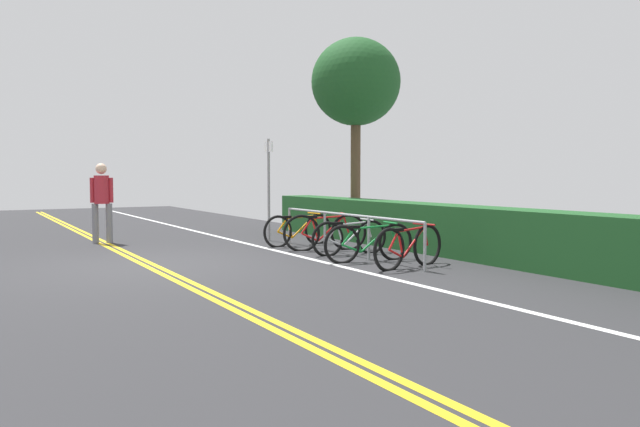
# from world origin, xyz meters

# --- Properties ---
(ground_plane) EXTENTS (37.70, 11.87, 0.05)m
(ground_plane) POSITION_xyz_m (0.00, 0.00, -0.03)
(ground_plane) COLOR #2B2B2D
(centre_line_yellow_inner) EXTENTS (33.93, 0.10, 0.00)m
(centre_line_yellow_inner) POSITION_xyz_m (0.00, -0.08, 0.00)
(centre_line_yellow_inner) COLOR gold
(centre_line_yellow_inner) RESTS_ON ground_plane
(centre_line_yellow_outer) EXTENTS (33.93, 0.10, 0.00)m
(centre_line_yellow_outer) POSITION_xyz_m (0.00, 0.08, 0.00)
(centre_line_yellow_outer) COLOR gold
(centre_line_yellow_outer) RESTS_ON ground_plane
(bike_lane_stripe_white) EXTENTS (33.93, 0.12, 0.00)m
(bike_lane_stripe_white) POSITION_xyz_m (0.00, 2.71, 0.00)
(bike_lane_stripe_white) COLOR white
(bike_lane_stripe_white) RESTS_ON ground_plane
(bike_rack) EXTENTS (4.63, 0.05, 0.79)m
(bike_rack) POSITION_xyz_m (0.56, 3.54, 0.59)
(bike_rack) COLOR #9EA0A5
(bike_rack) RESTS_ON ground_plane
(bicycle_0) EXTENTS (0.46, 1.73, 0.72)m
(bicycle_0) POSITION_xyz_m (-1.29, 3.52, 0.34)
(bicycle_0) COLOR black
(bicycle_0) RESTS_ON ground_plane
(bicycle_1) EXTENTS (0.62, 1.66, 0.78)m
(bicycle_1) POSITION_xyz_m (-0.27, 3.59, 0.36)
(bicycle_1) COLOR black
(bicycle_1) RESTS_ON ground_plane
(bicycle_2) EXTENTS (0.46, 1.63, 0.70)m
(bicycle_2) POSITION_xyz_m (0.51, 3.66, 0.32)
(bicycle_2) COLOR black
(bicycle_2) RESTS_ON ground_plane
(bicycle_3) EXTENTS (0.46, 1.74, 0.71)m
(bicycle_3) POSITION_xyz_m (1.46, 3.44, 0.33)
(bicycle_3) COLOR black
(bicycle_3) RESTS_ON ground_plane
(bicycle_4) EXTENTS (0.49, 1.65, 0.73)m
(bicycle_4) POSITION_xyz_m (2.37, 3.60, 0.34)
(bicycle_4) COLOR black
(bicycle_4) RESTS_ON ground_plane
(pedestrian) EXTENTS (0.32, 0.47, 1.77)m
(pedestrian) POSITION_xyz_m (-3.87, -0.01, 1.02)
(pedestrian) COLOR slate
(pedestrian) RESTS_ON ground_plane
(sign_post_near) EXTENTS (0.36, 0.06, 2.33)m
(sign_post_near) POSITION_xyz_m (-2.43, 3.37, 1.40)
(sign_post_near) COLOR gray
(sign_post_near) RESTS_ON ground_plane
(hedge_backdrop) EXTENTS (13.58, 0.82, 0.94)m
(hedge_backdrop) POSITION_xyz_m (2.06, 5.29, 0.47)
(hedge_backdrop) COLOR #1C4C21
(hedge_backdrop) RESTS_ON ground_plane
(tree_near_left) EXTENTS (2.29, 2.29, 5.02)m
(tree_near_left) POSITION_xyz_m (-3.05, 6.16, 3.86)
(tree_near_left) COLOR brown
(tree_near_left) RESTS_ON ground_plane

